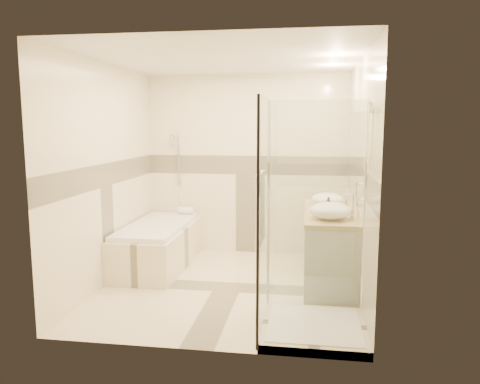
# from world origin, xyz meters

# --- Properties ---
(room) EXTENTS (2.82, 3.02, 2.52)m
(room) POSITION_xyz_m (0.06, 0.01, 1.26)
(room) COLOR beige
(room) RESTS_ON ground
(bathtub) EXTENTS (0.75, 1.70, 0.56)m
(bathtub) POSITION_xyz_m (-1.02, 0.65, 0.31)
(bathtub) COLOR beige
(bathtub) RESTS_ON ground
(vanity) EXTENTS (0.58, 1.62, 0.85)m
(vanity) POSITION_xyz_m (1.12, 0.30, 0.43)
(vanity) COLOR silver
(vanity) RESTS_ON ground
(shower_enclosure) EXTENTS (0.96, 0.93, 2.04)m
(shower_enclosure) POSITION_xyz_m (0.83, -0.97, 0.51)
(shower_enclosure) COLOR beige
(shower_enclosure) RESTS_ON ground
(vessel_sink_near) EXTENTS (0.39, 0.39, 0.15)m
(vessel_sink_near) POSITION_xyz_m (1.10, 0.66, 0.93)
(vessel_sink_near) COLOR white
(vessel_sink_near) RESTS_ON vanity
(vessel_sink_far) EXTENTS (0.43, 0.43, 0.17)m
(vessel_sink_far) POSITION_xyz_m (1.10, -0.16, 0.94)
(vessel_sink_far) COLOR white
(vessel_sink_far) RESTS_ON vanity
(faucet_near) EXTENTS (0.12, 0.03, 0.29)m
(faucet_near) POSITION_xyz_m (1.32, 0.66, 1.02)
(faucet_near) COLOR silver
(faucet_near) RESTS_ON vanity
(faucet_far) EXTENTS (0.11, 0.03, 0.27)m
(faucet_far) POSITION_xyz_m (1.32, -0.16, 1.01)
(faucet_far) COLOR silver
(faucet_far) RESTS_ON vanity
(amenity_bottle_a) EXTENTS (0.10, 0.10, 0.16)m
(amenity_bottle_a) POSITION_xyz_m (1.10, 0.26, 0.93)
(amenity_bottle_a) COLOR black
(amenity_bottle_a) RESTS_ON vanity
(amenity_bottle_b) EXTENTS (0.13, 0.13, 0.14)m
(amenity_bottle_b) POSITION_xyz_m (1.10, 0.41, 0.92)
(amenity_bottle_b) COLOR black
(amenity_bottle_b) RESTS_ON vanity
(folded_towels) EXTENTS (0.15, 0.24, 0.08)m
(folded_towels) POSITION_xyz_m (1.10, 0.97, 0.89)
(folded_towels) COLOR white
(folded_towels) RESTS_ON vanity
(rolled_towel) EXTENTS (0.22, 0.10, 0.10)m
(rolled_towel) POSITION_xyz_m (-0.84, 1.34, 0.61)
(rolled_towel) COLOR white
(rolled_towel) RESTS_ON bathtub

